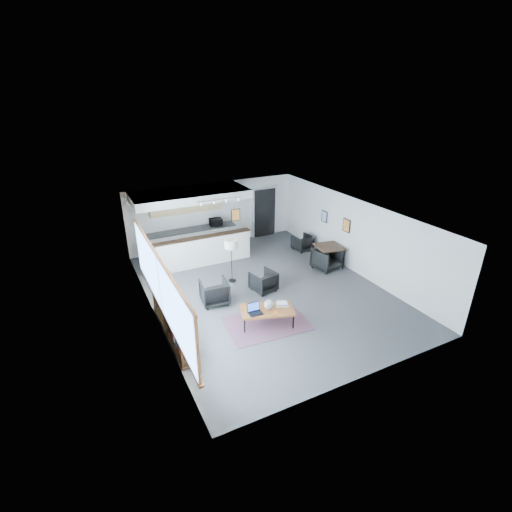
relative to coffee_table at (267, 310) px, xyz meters
name	(u,v)px	position (x,y,z in m)	size (l,w,h in m)	color
room	(265,254)	(0.83, 1.67, 0.87)	(7.02, 9.02, 2.62)	#464649
window	(160,286)	(-2.64, 0.77, 1.02)	(0.10, 5.95, 1.66)	#8CBFFF
console	(172,325)	(-2.47, 0.62, -0.11)	(0.35, 3.00, 0.80)	black
kitchenette	(191,222)	(-0.37, 5.38, 0.94)	(4.20, 1.96, 2.60)	white
doorway	(264,212)	(3.13, 6.09, 0.64)	(1.10, 0.12, 2.15)	black
track_light	(220,200)	(0.24, 3.87, 2.09)	(1.60, 0.07, 0.15)	silver
wall_art_lower	(347,225)	(4.29, 2.07, 1.12)	(0.03, 0.38, 0.48)	black
wall_art_upper	(324,217)	(4.29, 3.37, 1.07)	(0.03, 0.34, 0.44)	black
kilim_rug	(267,323)	(0.00, 0.00, -0.43)	(2.36, 1.71, 0.01)	#543041
coffee_table	(267,310)	(0.00, 0.00, 0.00)	(1.61, 1.19, 0.47)	brown
laptop	(254,310)	(-0.38, 0.01, 0.11)	(0.37, 0.31, 0.26)	black
ceramic_pot	(269,305)	(0.05, -0.01, 0.17)	(0.27, 0.27, 0.27)	gray
book_stack	(282,304)	(0.47, -0.01, 0.08)	(0.39, 0.36, 0.10)	silver
coaster	(275,312)	(0.12, -0.24, 0.04)	(0.13, 0.13, 0.01)	#E5590C
armchair_left	(214,291)	(-0.90, 1.69, -0.03)	(0.79, 0.74, 0.82)	black
armchair_right	(263,280)	(0.78, 1.70, -0.07)	(0.71, 0.67, 0.73)	black
floor_lamp	(231,245)	(0.13, 2.75, 0.87)	(0.52, 0.52, 1.50)	black
dining_table	(329,248)	(3.75, 2.26, 0.27)	(1.05, 1.05, 0.78)	black
dining_chair_near	(326,260)	(3.54, 2.09, -0.07)	(0.71, 0.66, 0.73)	black
dining_chair_far	(302,243)	(3.72, 3.92, -0.14)	(0.58, 0.54, 0.59)	black
microwave	(216,221)	(0.77, 5.82, 0.67)	(0.51, 0.28, 0.35)	black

